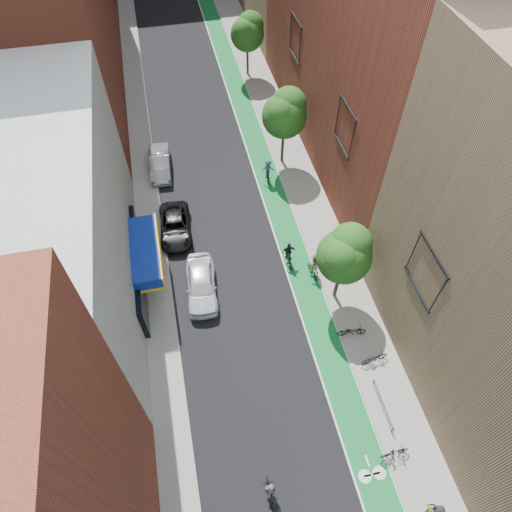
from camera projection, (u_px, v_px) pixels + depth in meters
ground at (294, 472)px, 23.99m from camera, size 160.00×160.00×0.00m
bike_lane at (258, 150)px, 40.04m from camera, size 2.00×68.00×0.01m
sidewalk_left at (143, 166)px, 38.65m from camera, size 2.00×68.00×0.15m
sidewalk_right at (286, 145)px, 40.32m from camera, size 3.00×68.00×0.15m
building_left_white at (50, 236)px, 26.13m from camera, size 8.00×20.00×12.00m
building_right_mid_red at (368, 11)px, 32.42m from camera, size 8.00×28.00×22.00m
tree_near at (345, 254)px, 27.04m from camera, size 3.40×3.36×6.42m
tree_mid at (285, 113)px, 35.22m from camera, size 3.55×3.53×6.74m
tree_far at (248, 31)px, 43.89m from camera, size 3.30×3.25×6.21m
parked_car_white at (201, 284)px, 30.31m from camera, size 2.37×5.05×1.67m
parked_car_black at (175, 226)px, 33.68m from camera, size 2.50×4.94×1.34m
parked_car_silver at (160, 163)px, 37.81m from camera, size 1.88×4.71×1.52m
cyclist_lead at (270, 493)px, 22.82m from camera, size 0.63×1.75×1.92m
cyclist_lane_near at (313, 266)px, 31.22m from camera, size 0.87×1.55×1.93m
cyclist_lane_mid at (289, 256)px, 31.93m from camera, size 0.96×1.91×1.96m
cyclist_lane_far at (268, 172)px, 36.99m from camera, size 1.16×1.90×2.02m
parked_bike_near at (375, 358)px, 27.34m from camera, size 1.76×0.78×0.89m
parked_bike_mid at (395, 452)px, 24.00m from camera, size 1.66×0.52×0.99m
parked_bike_far at (352, 331)px, 28.40m from camera, size 1.88×0.87×0.95m
pedestrian at (436, 512)px, 21.93m from camera, size 0.60×0.90×1.80m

